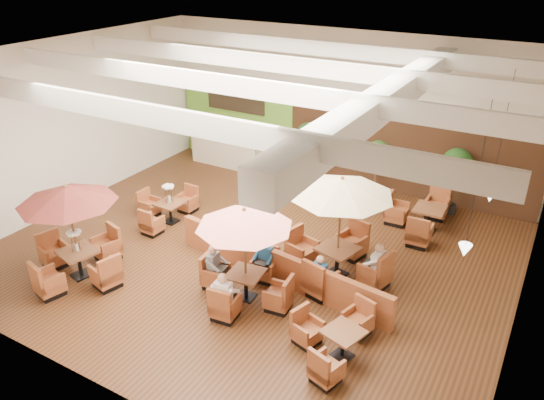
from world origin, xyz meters
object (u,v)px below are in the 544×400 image
Objects in this scene: topiary_1 at (377,155)px; booth_divider at (277,267)px; table_2 at (340,210)px; diner_2 at (215,262)px; table_4 at (332,340)px; diner_1 at (265,256)px; table_3 at (165,208)px; topiary_0 at (309,138)px; table_0 at (71,216)px; diner_3 at (321,271)px; diner_4 at (376,261)px; table_5 at (419,218)px; service_counter at (228,151)px; table_1 at (245,238)px; diner_0 at (224,291)px; topiary_2 at (456,166)px.

booth_divider is at bearing -93.26° from topiary_1.
table_2 is 3.46m from diner_2.
diner_1 reaches higher than table_4.
booth_divider is 4.96m from table_3.
table_4 is 1.06× the size of topiary_0.
diner_1 is at bearing -129.50° from table_2.
table_0 is 6.49m from diner_3.
booth_divider is at bearing -12.04° from table_3.
diner_1 is 2.86m from diner_4.
table_5 is 2.83m from topiary_1.
booth_divider is 2.75× the size of table_4.
topiary_1 is (5.17, 5.13, 1.08)m from table_3.
table_2 is 1.45× the size of topiary_1.
table_5 is 3.65m from diner_4.
table_2 reaches higher than service_counter.
table_1 is 3.37× the size of diner_2.
table_4 is at bearing -44.22° from service_counter.
table_5 is at bearing 28.04° from table_3.
diner_3 is (6.96, -6.11, 0.14)m from service_counter.
table_3 is 3.17× the size of diner_1.
topiary_2 is at bearing 61.02° from diner_0.
booth_divider is 0.44m from diner_1.
diner_4 is at bearing 33.06° from booth_divider.
table_4 is 2.13m from diner_3.
table_0 is 7.87m from diner_4.
topiary_1 is (6.11, 0.20, 0.94)m from service_counter.
diner_2 reaches higher than booth_divider.
table_1 reaches higher than service_counter.
diner_4 is (-0.70, -5.25, -0.91)m from topiary_2.
topiary_0 is at bearing 98.34° from table_1.
topiary_0 is 7.00m from diner_4.
table_0 is 3.85m from table_3.
table_5 is at bearing 58.14° from table_1.
service_counter is at bearing -178.69° from topiary_2.
diner_3 is at bearing -105.62° from topiary_2.
topiary_2 is (7.80, 5.13, 1.23)m from table_3.
table_0 is 11.63m from topiary_2.
diner_1 is 1.31m from diner_2.
topiary_0 is at bearing 65.57° from table_3.
table_5 is at bearing 59.82° from table_0.
topiary_0 reaches higher than topiary_2.
topiary_2 is at bearing 59.27° from table_1.
topiary_1 is at bearing 0.00° from topiary_0.
topiary_2 is 7.27m from diner_1.
diner_0 is (-0.34, -1.92, 0.31)m from booth_divider.
diner_2 is at bearing -134.43° from booth_divider.
table_1 is 1.09× the size of table_3.
diner_4 reaches higher than table_4.
booth_divider is 7.11m from topiary_2.
diner_3 reaches higher than table_4.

